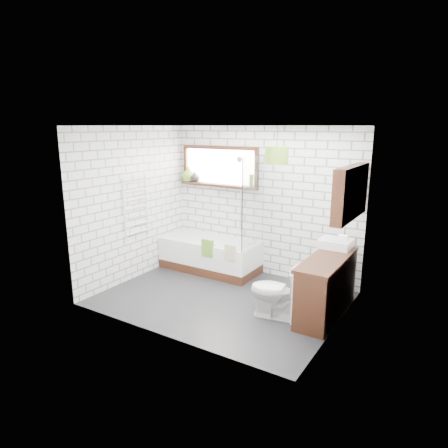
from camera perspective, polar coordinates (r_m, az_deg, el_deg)
The scene contains 22 objects.
floor at distance 6.06m, azimuth -0.34°, elevation -10.56°, with size 3.40×2.60×0.01m, color black.
ceiling at distance 5.51m, azimuth -0.38°, elevation 13.92°, with size 3.40×2.60×0.01m, color white.
wall_back at distance 6.77m, azimuth 5.57°, elevation 3.16°, with size 3.40×0.01×2.50m, color white.
wall_front at distance 4.64m, azimuth -9.02°, elevation -1.93°, with size 3.40×0.01×2.50m, color white.
wall_left at distance 6.70m, azimuth -12.78°, elevation 2.77°, with size 0.01×2.60×2.50m, color white.
wall_right at distance 4.98m, azimuth 16.46°, elevation -1.24°, with size 0.01×2.60×2.50m, color white.
window at distance 7.07m, azimuth -0.72°, elevation 8.18°, with size 1.52×0.16×0.68m, color black.
towel_radiator at distance 6.68m, azimuth -12.48°, elevation 2.32°, with size 0.06×0.52×1.00m, color white.
mirror_cabinet at distance 5.49m, azimuth 17.62°, elevation 4.31°, with size 0.16×1.20×0.70m, color black.
shower_riser at distance 6.90m, azimuth 2.45°, elevation 4.26°, with size 0.02×0.02×1.30m, color silver.
bathtub at distance 7.09m, azimuth -2.01°, elevation -4.39°, with size 1.73×0.76×0.56m, color white.
shower_screen at distance 6.41m, azimuth 4.20°, elevation 3.13°, with size 0.02×0.72×1.50m, color white.
towel_green at distance 6.60m, azimuth -2.38°, elevation -3.43°, with size 0.21×0.06×0.28m, color #5C8828.
towel_beige at distance 6.37m, azimuth 0.91°, elevation -4.05°, with size 0.19×0.05×0.25m, color tan.
vanity at distance 5.59m, azimuth 14.45°, elevation -8.63°, with size 0.45×1.40×0.80m, color black.
basin at distance 5.91m, azimuth 15.66°, elevation -2.70°, with size 0.43×0.38×0.13m, color white.
tap at distance 5.86m, azimuth 17.20°, elevation -2.33°, with size 0.03×0.03×0.15m, color silver.
toilet at distance 5.40m, azimuth 7.61°, elevation -9.52°, with size 0.72×0.41×0.74m, color white.
vase_olive at distance 7.43m, azimuth -5.09°, elevation 6.98°, with size 0.26×0.26×0.27m, color olive.
vase_dark at distance 7.36m, azimuth -4.21°, elevation 6.61°, with size 0.18×0.18×0.19m, color black.
bottle at distance 6.74m, azimuth 3.83°, elevation 6.03°, with size 0.07×0.07×0.21m, color olive.
pendant at distance 5.70m, azimuth 7.53°, elevation 9.73°, with size 0.33×0.33×0.24m, color #5C8828.
Camera 1 is at (2.95, -4.66, 2.50)m, focal length 32.00 mm.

